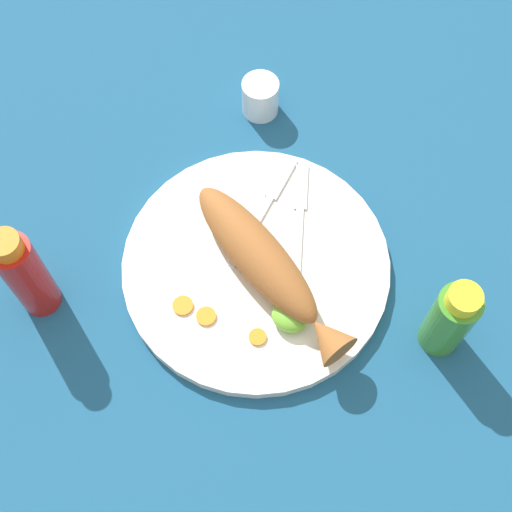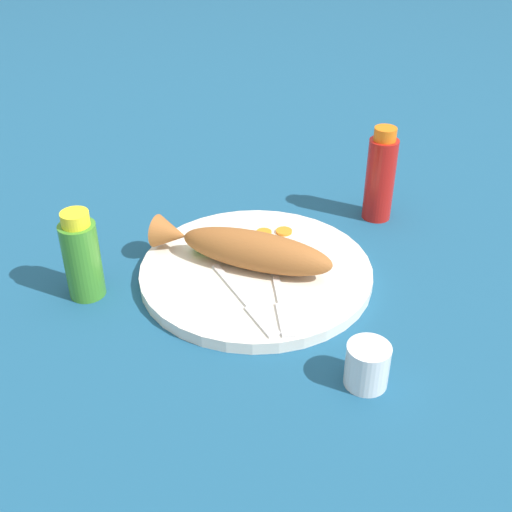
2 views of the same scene
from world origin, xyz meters
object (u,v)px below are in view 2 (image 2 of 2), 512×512
Objects in this scene: main_plate at (256,272)px; hot_sauce_bottle_green at (82,257)px; fork_near at (281,300)px; fork_far at (247,303)px; salt_cup at (367,367)px; fried_fish at (243,248)px; hot_sauce_bottle_red at (380,176)px.

hot_sauce_bottle_green is at bearing -168.91° from main_plate.
main_plate is at bearing -163.20° from fork_near.
main_plate is 0.09m from fork_far.
fork_far is 2.95× the size of salt_cup.
fried_fish reaches higher than main_plate.
fork_near is 1.12× the size of hot_sauce_bottle_red.
main_plate is 1.88× the size of fork_near.
main_plate is 0.26m from salt_cup.
fork_near reaches higher than main_plate.
fried_fish is 0.11m from fork_near.
fried_fish reaches higher than fork_near.
fried_fish is 2.11× the size of hot_sauce_bottle_green.
main_plate is 6.14× the size of salt_cup.
salt_cup is at bearing -24.23° from hot_sauce_bottle_green.
fork_far is at bearing 138.97° from salt_cup.
main_plate is at bearing 122.30° from salt_cup.
salt_cup is (0.15, -0.13, 0.01)m from fork_far.
fried_fish is 1.54× the size of fork_near.
hot_sauce_bottle_green reaches higher than fork_near.
fried_fish is 0.28m from salt_cup.
salt_cup is (0.10, -0.14, 0.01)m from fork_near.
fork_far is at bearing -96.45° from main_plate.
main_plate is 2.58× the size of hot_sauce_bottle_green.
fork_near is 1.10× the size of fork_far.
hot_sauce_bottle_green is 0.42m from salt_cup.
fried_fish is 0.10m from fork_far.
fork_far is (-0.01, -0.09, 0.01)m from main_plate.
hot_sauce_bottle_green is (-0.45, -0.24, -0.01)m from hot_sauce_bottle_red.
fork_far is at bearing -86.99° from fork_near.
hot_sauce_bottle_red reaches higher than fork_near.
main_plate is 1.22× the size of fried_fish.
hot_sauce_bottle_red is (0.22, 0.18, 0.03)m from fried_fish.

